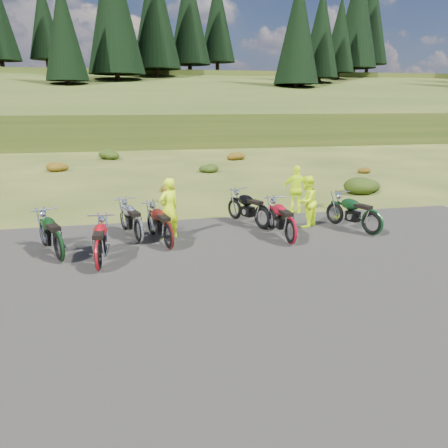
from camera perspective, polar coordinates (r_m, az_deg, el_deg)
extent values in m
plane|color=#313E14|center=(11.46, -1.65, -4.56)|extent=(300.00, 300.00, 0.00)
cube|color=black|center=(9.64, 0.55, -8.57)|extent=(20.00, 12.00, 0.04)
cube|color=#2E4115|center=(120.66, -11.53, 13.41)|extent=(300.00, 90.00, 9.17)
cylinder|color=black|center=(82.02, -26.94, 17.86)|extent=(0.70, 0.70, 2.20)
cylinder|color=black|center=(86.80, -21.98, 18.71)|extent=(0.70, 0.70, 2.20)
cone|color=black|center=(87.66, -22.51, 23.51)|extent=(5.72, 5.72, 13.00)
cylinder|color=black|center=(61.02, -19.61, 16.37)|extent=(0.70, 0.70, 2.20)
cone|color=black|center=(61.60, -20.23, 22.77)|extent=(5.28, 5.28, 12.00)
cylinder|color=black|center=(66.66, -13.70, 17.69)|extent=(0.70, 0.70, 2.20)
cone|color=black|center=(67.82, -14.30, 26.06)|extent=(7.92, 7.92, 18.00)
cylinder|color=black|center=(72.87, -8.70, 18.67)|extent=(0.70, 0.70, 2.20)
cone|color=black|center=(74.00, -9.03, 25.95)|extent=(7.48, 7.48, 17.00)
cylinder|color=black|center=(79.52, -4.46, 19.39)|extent=(0.70, 0.70, 2.20)
cone|color=black|center=(80.61, -4.61, 25.71)|extent=(7.04, 7.04, 16.00)
cylinder|color=black|center=(86.49, -0.87, 19.78)|extent=(0.70, 0.70, 2.20)
cone|color=black|center=(87.51, -0.89, 25.27)|extent=(6.60, 6.60, 15.00)
cylinder|color=black|center=(63.87, 9.31, 16.78)|extent=(0.70, 0.70, 2.20)
cone|color=black|center=(64.54, 9.64, 23.80)|extent=(6.16, 6.16, 14.00)
cylinder|color=black|center=(71.74, 12.23, 17.44)|extent=(0.70, 0.70, 2.20)
cone|color=black|center=(72.40, 12.59, 23.29)|extent=(5.72, 5.72, 13.00)
cylinder|color=black|center=(79.75, 14.58, 17.94)|extent=(0.70, 0.70, 2.20)
cone|color=black|center=(80.39, 14.94, 22.85)|extent=(5.28, 5.28, 12.00)
cylinder|color=black|center=(87.87, 16.51, 18.33)|extent=(0.70, 0.70, 2.20)
cone|color=black|center=(89.00, 17.04, 24.69)|extent=(7.92, 7.92, 18.00)
cylinder|color=black|center=(96.07, 18.12, 18.64)|extent=(0.70, 0.70, 2.20)
cone|color=black|center=(97.14, 18.62, 24.16)|extent=(7.48, 7.48, 17.00)
ellipsoid|color=#66390C|center=(27.74, -21.04, 7.18)|extent=(1.30, 1.30, 0.77)
ellipsoid|color=black|center=(32.70, -14.64, 8.97)|extent=(1.56, 1.56, 0.92)
ellipsoid|color=#66390C|center=(20.19, -7.59, 4.84)|extent=(0.77, 0.77, 0.45)
ellipsoid|color=black|center=(25.73, -2.10, 7.44)|extent=(1.03, 1.03, 0.61)
ellipsoid|color=#66390C|center=(31.46, 1.45, 9.08)|extent=(1.30, 1.30, 0.77)
ellipsoid|color=black|center=(20.73, 17.74, 5.17)|extent=(1.56, 1.56, 0.92)
ellipsoid|color=#66390C|center=(26.73, 17.57, 6.87)|extent=(0.77, 0.77, 0.45)
imported|color=#CEF60C|center=(12.88, -7.20, 1.85)|extent=(0.80, 0.73, 1.83)
imported|color=#CEF60C|center=(14.35, 10.73, 2.80)|extent=(1.03, 1.01, 1.68)
imported|color=#CEF60C|center=(16.13, 9.47, 4.38)|extent=(1.10, 0.78, 1.74)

